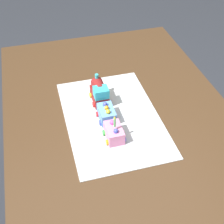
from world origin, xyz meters
TOP-DOWN VIEW (x-y plane):
  - ground_plane at (0.00, 0.00)m, footprint 8.00×8.00m
  - dining_table at (0.00, 0.00)m, footprint 1.40×1.00m
  - cake_board at (0.05, -0.04)m, footprint 0.60×0.40m
  - cake_locomotive at (-0.08, -0.06)m, footprint 0.14×0.08m
  - cake_car_caboose_sky_blue at (0.05, -0.06)m, footprint 0.10×0.08m
  - cake_car_tanker_bubblegum at (0.17, -0.06)m, footprint 0.10×0.08m
  - birthday_candle at (0.18, -0.06)m, footprint 0.01×0.01m

SIDE VIEW (x-z plane):
  - ground_plane at x=0.00m, z-range 0.00..0.00m
  - dining_table at x=0.00m, z-range 0.26..1.00m
  - cake_board at x=0.05m, z-range 0.74..0.74m
  - cake_car_tanker_bubblegum at x=0.17m, z-range 0.74..0.81m
  - cake_car_caboose_sky_blue at x=0.05m, z-range 0.74..0.81m
  - cake_locomotive at x=-0.08m, z-range 0.73..0.85m
  - birthday_candle at x=0.18m, z-range 0.81..0.87m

